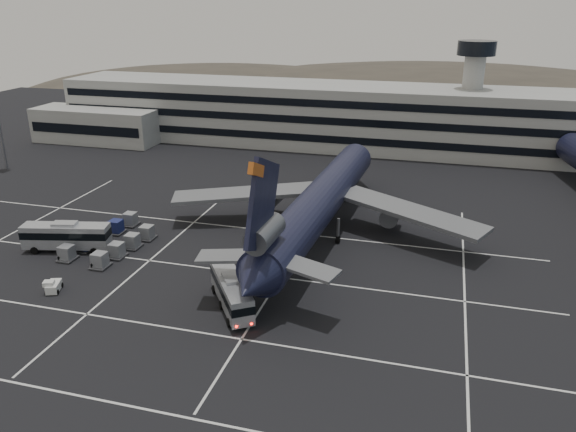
% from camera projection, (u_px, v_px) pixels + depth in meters
% --- Properties ---
extents(ground, '(260.00, 260.00, 0.00)m').
position_uv_depth(ground, '(177.00, 280.00, 68.95)').
color(ground, black).
rests_on(ground, ground).
extents(lane_markings, '(90.00, 55.62, 0.01)m').
position_uv_depth(lane_markings, '(187.00, 278.00, 69.36)').
color(lane_markings, silver).
rests_on(lane_markings, ground).
extents(terminal, '(125.00, 26.00, 24.00)m').
position_uv_depth(terminal, '(299.00, 115.00, 131.05)').
color(terminal, gray).
rests_on(terminal, ground).
extents(hills, '(352.00, 180.00, 44.00)m').
position_uv_depth(hills, '(413.00, 119.00, 221.46)').
color(hills, '#38332B').
rests_on(hills, ground).
extents(trijet_main, '(47.40, 57.64, 18.08)m').
position_uv_depth(trijet_main, '(320.00, 202.00, 79.78)').
color(trijet_main, black).
rests_on(trijet_main, ground).
extents(bus_near, '(8.28, 10.51, 3.88)m').
position_uv_depth(bus_near, '(231.00, 290.00, 62.16)').
color(bus_near, gray).
rests_on(bus_near, ground).
extents(bus_far, '(12.03, 5.37, 4.14)m').
position_uv_depth(bus_far, '(66.00, 235.00, 76.23)').
color(bus_far, gray).
rests_on(bus_far, ground).
extents(tug_b, '(2.18, 2.72, 1.53)m').
position_uv_depth(tug_b, '(54.00, 286.00, 66.02)').
color(tug_b, silver).
rests_on(tug_b, ground).
extents(uld_cluster, '(9.17, 16.48, 2.03)m').
position_uv_depth(uld_cluster, '(111.00, 240.00, 77.96)').
color(uld_cluster, '#2D2D30').
rests_on(uld_cluster, ground).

